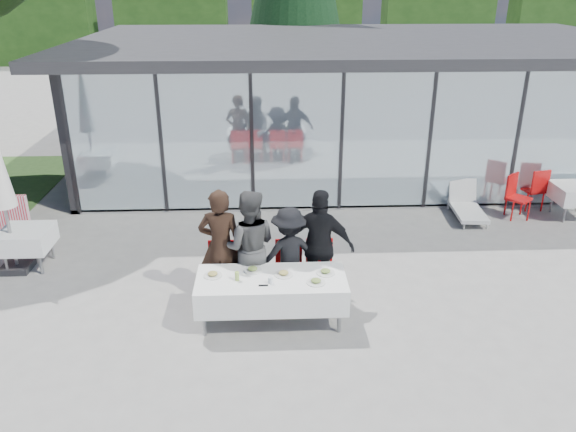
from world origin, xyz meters
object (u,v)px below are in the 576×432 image
object	(u,v)px
diner_b	(249,246)
diner_c	(289,254)
folded_eyeglasses	(263,285)
plate_c	(284,274)
spare_table_left	(27,239)
plate_a	(213,274)
spare_table_right	(574,193)
diner_a	(221,246)
diner_chair_a	(222,268)
plate_d	(326,272)
diner_chair_d	(320,265)
dining_table	(271,290)
plate_extra	(316,281)
diner_chair_c	(289,266)
spare_chair_b	(536,188)
diner_chair_b	(250,267)
lounger	(466,205)
plate_b	(253,269)
diner_d	(320,245)
juice_bottle	(237,276)
spare_chair_a	(515,194)

from	to	relation	value
diner_b	diner_c	bearing A→B (deg)	-176.34
folded_eyeglasses	plate_c	bearing A→B (deg)	45.16
folded_eyeglasses	spare_table_left	world-z (taller)	folded_eyeglasses
plate_a	spare_table_right	size ratio (longest dim) A/B	0.33
plate_a	diner_a	bearing A→B (deg)	81.39
diner_chair_a	plate_d	xyz separation A→B (m)	(1.62, -0.65, 0.24)
diner_chair_d	plate_d	world-z (taller)	diner_chair_d
dining_table	plate_extra	distance (m)	0.72
diner_b	diner_chair_c	xyz separation A→B (m)	(0.64, 0.06, -0.41)
diner_chair_d	folded_eyeglasses	distance (m)	1.37
diner_c	diner_chair_c	world-z (taller)	diner_c
diner_c	spare_chair_b	world-z (taller)	diner_c
dining_table	diner_c	xyz separation A→B (m)	(0.30, 0.69, 0.26)
spare_table_right	diner_c	bearing A→B (deg)	-154.08
plate_c	folded_eyeglasses	bearing A→B (deg)	-134.84
diner_c	plate_extra	xyz separation A→B (m)	(0.36, -0.87, -0.02)
spare_table_left	diner_chair_d	bearing A→B (deg)	-13.08
plate_d	folded_eyeglasses	xyz separation A→B (m)	(-0.95, -0.34, -0.02)
diner_chair_b	diner_chair_d	distance (m)	1.14
diner_chair_d	lounger	xyz separation A→B (m)	(3.57, 3.21, -0.28)
dining_table	plate_b	world-z (taller)	plate_b
plate_b	plate_c	bearing A→B (deg)	-18.20
diner_chair_b	diner_d	distance (m)	1.21
diner_chair_c	diner_b	bearing A→B (deg)	-174.62
diner_a	spare_table_right	distance (m)	8.10
diner_a	plate_b	bearing A→B (deg)	143.18
plate_c	spare_chair_b	xyz separation A→B (m)	(5.84, 4.15, -0.24)
plate_d	juice_bottle	distance (m)	1.34
diner_c	juice_bottle	bearing A→B (deg)	31.02
plate_extra	plate_c	bearing A→B (deg)	151.16
spare_chair_b	diner_chair_d	bearing A→B (deg)	-146.36
spare_chair_b	diner_d	bearing A→B (deg)	-145.91
spare_table_right	lounger	size ratio (longest dim) A/B	0.63
diner_c	plate_b	size ratio (longest dim) A/B	5.59
diner_chair_d	plate_extra	xyz separation A→B (m)	(-0.15, -0.93, 0.24)
plate_a	folded_eyeglasses	bearing A→B (deg)	-23.37
diner_chair_b	spare_chair_b	world-z (taller)	same
diner_chair_b	plate_b	distance (m)	0.57
plate_d	plate_extra	size ratio (longest dim) A/B	1.00
diner_d	spare_table_right	xyz separation A→B (m)	(5.87, 3.10, -0.38)
diner_c	diner_chair_c	distance (m)	0.26
diner_c	spare_chair_a	bearing A→B (deg)	-159.71
diner_chair_c	plate_a	bearing A→B (deg)	-151.00
diner_chair_b	plate_c	size ratio (longest dim) A/B	3.44
diner_b	spare_table_right	distance (m)	7.68
diner_b	spare_table_right	size ratio (longest dim) A/B	2.20
diner_chair_d	spare_chair_b	world-z (taller)	same
diner_b	plate_b	world-z (taller)	diner_b
dining_table	juice_bottle	distance (m)	0.58
diner_c	diner_d	distance (m)	0.52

